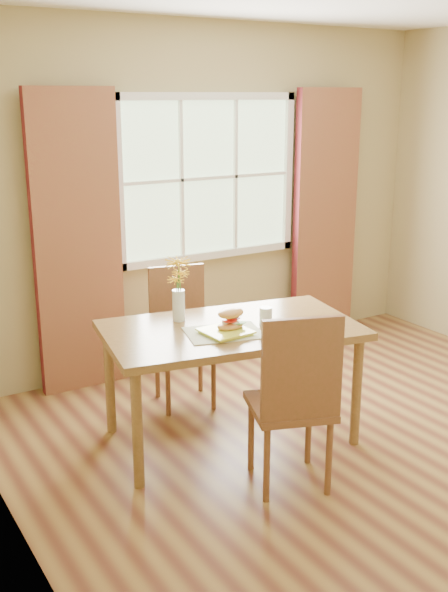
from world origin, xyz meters
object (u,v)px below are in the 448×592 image
chair_far (181,329)px  chair_near (295,396)px  dining_table (231,338)px  croissant_sandwich (231,319)px  water_glass (266,317)px  flower_vase (178,283)px

chair_far → chair_near: bearing=-78.8°
dining_table → chair_far: bearing=98.8°
dining_table → croissant_sandwich: (-0.06, -0.09, 0.16)m
water_glass → flower_vase: 0.59m
chair_near → croissant_sandwich: size_ratio=5.50×
croissant_sandwich → water_glass: croissant_sandwich is taller
dining_table → flower_vase: flower_vase is taller
croissant_sandwich → flower_vase: 0.43m
croissant_sandwich → water_glass: size_ratio=1.60×
water_glass → flower_vase: (-0.41, 0.38, 0.19)m
water_glass → flower_vase: size_ratio=0.29×
croissant_sandwich → water_glass: (0.25, -0.01, -0.03)m
chair_far → croissant_sandwich: bearing=-82.5°
flower_vase → water_glass: bearing=-42.5°
chair_near → water_glass: size_ratio=8.79×
chair_near → croissant_sandwich: 0.67m
chair_far → flower_vase: size_ratio=2.37×
croissant_sandwich → water_glass: bearing=-8.3°
dining_table → chair_near: chair_near is taller
chair_far → croissant_sandwich: chair_far is taller
chair_near → flower_vase: 1.09m
chair_near → chair_far: bearing=107.9°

